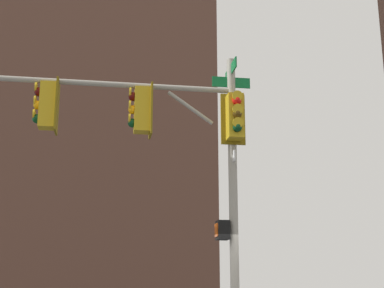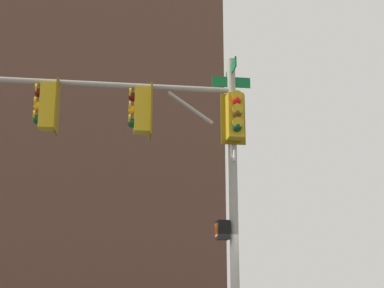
{
  "view_description": "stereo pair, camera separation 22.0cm",
  "coord_description": "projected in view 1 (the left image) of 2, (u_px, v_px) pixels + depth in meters",
  "views": [
    {
      "loc": [
        11.55,
        -2.34,
        1.48
      ],
      "look_at": [
        0.06,
        -0.49,
        4.45
      ],
      "focal_mm": 51.64,
      "sensor_mm": 36.0,
      "label": 1
    },
    {
      "loc": [
        11.59,
        -2.12,
        1.48
      ],
      "look_at": [
        0.06,
        -0.49,
        4.45
      ],
      "focal_mm": 51.64,
      "sensor_mm": 36.0,
      "label": 2
    }
  ],
  "objects": [
    {
      "name": "signal_pole_assembly",
      "position": [
        169.0,
        136.0,
        11.91
      ],
      "size": [
        1.11,
        5.64,
        6.48
      ],
      "rotation": [
        0.0,
        0.0,
        4.71
      ],
      "color": "#9E998C",
      "rests_on": "ground_plane"
    },
    {
      "name": "building_brick_midblock",
      "position": [
        95.0,
        107.0,
        58.6
      ],
      "size": [
        18.39,
        19.8,
        39.59
      ],
      "primitive_type": "cube",
      "color": "brown",
      "rests_on": "ground_plane"
    },
    {
      "name": "building_brick_nearside",
      "position": [
        82.0,
        17.0,
        50.24
      ],
      "size": [
        24.01,
        20.08,
        50.2
      ],
      "primitive_type": "cube",
      "color": "brown",
      "rests_on": "ground_plane"
    }
  ]
}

